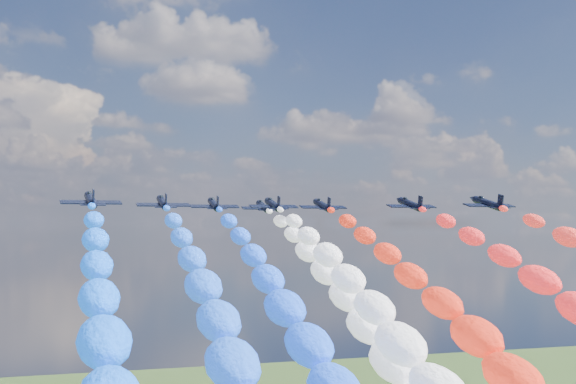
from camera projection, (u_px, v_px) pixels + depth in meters
name	position (u px, v px, depth m)	size (l,w,h in m)	color
jet_0	(91.00, 200.00, 111.47)	(8.85, 11.86, 2.61)	black
jet_1	(163.00, 203.00, 126.12)	(8.85, 11.86, 2.61)	black
jet_2	(214.00, 204.00, 137.71)	(8.85, 11.86, 2.61)	black
jet_3	(273.00, 205.00, 138.42)	(8.85, 11.86, 2.61)	black
jet_4	(263.00, 206.00, 153.26)	(8.85, 11.86, 2.61)	black
trail_4	(380.00, 369.00, 95.42)	(7.03, 116.00, 49.16)	white
jet_5	(322.00, 205.00, 144.05)	(8.85, 11.86, 2.61)	black
jet_6	(410.00, 204.00, 136.33)	(8.85, 11.86, 2.61)	black
jet_7	(487.00, 203.00, 130.10)	(8.85, 11.86, 2.61)	black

